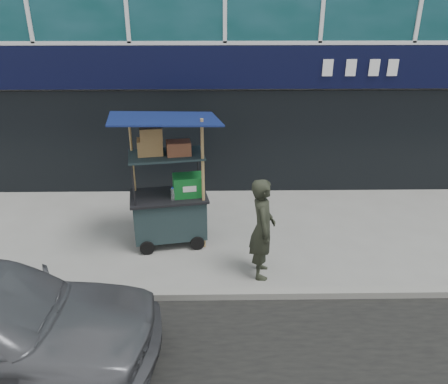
{
  "coord_description": "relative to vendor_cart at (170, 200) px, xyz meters",
  "views": [
    {
      "loc": [
        -0.17,
        -5.75,
        4.3
      ],
      "look_at": [
        -0.06,
        1.2,
        1.17
      ],
      "focal_mm": 35.0,
      "sensor_mm": 36.0,
      "label": 1
    }
  ],
  "objects": [
    {
      "name": "ground",
      "position": [
        1.05,
        -1.53,
        -0.88
      ],
      "size": [
        80.0,
        80.0,
        0.0
      ],
      "primitive_type": "plane",
      "color": "gray",
      "rests_on": "ground"
    },
    {
      "name": "vendor_man",
      "position": [
        1.6,
        -1.1,
        -0.01
      ],
      "size": [
        0.44,
        0.65,
        1.73
      ],
      "primitive_type": "imported",
      "rotation": [
        0.0,
        0.0,
        1.52
      ],
      "color": "#25291E",
      "rests_on": "ground"
    },
    {
      "name": "curb",
      "position": [
        1.05,
        -1.73,
        -0.82
      ],
      "size": [
        80.0,
        0.18,
        0.12
      ],
      "primitive_type": "cube",
      "color": "gray",
      "rests_on": "ground"
    },
    {
      "name": "vendor_cart",
      "position": [
        0.0,
        0.0,
        0.0
      ],
      "size": [
        2.05,
        1.6,
        2.51
      ],
      "rotation": [
        0.0,
        0.0,
        0.17
      ],
      "color": "black",
      "rests_on": "ground"
    }
  ]
}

